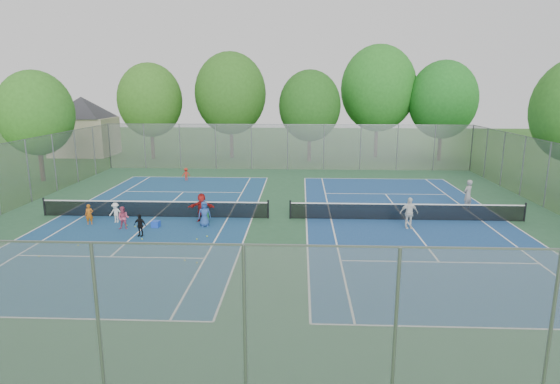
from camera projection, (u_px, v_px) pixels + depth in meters
The scene contains 36 objects.
ground at pixel (279, 219), 26.08m from camera, with size 120.00×120.00×0.00m, color #26571B.
court_pad at pixel (279, 219), 26.08m from camera, with size 32.00×32.00×0.01m, color #295736.
court_left at pixel (156, 217), 26.38m from camera, with size 10.97×23.77×0.01m, color navy.
court_right at pixel (406, 220), 25.78m from camera, with size 10.97×23.77×0.01m, color navy.
net_left at pixel (155, 209), 26.29m from camera, with size 12.87×0.10×0.91m, color black.
net_right at pixel (406, 212), 25.68m from camera, with size 12.87×0.10×0.91m, color black.
fence_north at pixel (288, 147), 41.24m from camera, with size 32.00×0.10×4.00m, color gray.
fence_south at pixel (245, 333), 10.05m from camera, with size 32.00×0.10×4.00m, color gray.
house at pixel (82, 116), 49.51m from camera, with size 11.03×11.03×7.30m.
tree_nw at pixel (150, 100), 46.84m from camera, with size 6.40×6.40×9.58m.
tree_nl at pixel (231, 94), 47.33m from camera, with size 7.20×7.20×10.69m.
tree_nc at pixel (310, 106), 45.29m from camera, with size 6.00×6.00×8.85m.
tree_nr at pixel (378, 88), 47.55m from camera, with size 7.60×7.60×11.42m.
tree_ne at pixel (443, 100), 45.57m from camera, with size 6.60×6.60×9.77m.
tree_side_w at pixel (36, 113), 35.51m from camera, with size 5.60×5.60×8.47m.
ball_crate at pixel (156, 224), 24.44m from camera, with size 0.39×0.39×0.34m, color blue.
ball_hopper at pixel (206, 217), 25.35m from camera, with size 0.30×0.30×0.58m, color green.
student_a at pixel (89, 215), 24.83m from camera, with size 0.40×0.27×1.11m, color #C56012.
student_b at pixel (123, 218), 23.99m from camera, with size 0.58×0.45×1.20m, color #CF5071.
student_c at pixel (116, 213), 25.21m from camera, with size 0.71×0.41×1.10m, color silver.
student_d at pixel (140, 225), 22.87m from camera, with size 0.66×0.28×1.13m, color black.
student_e at pixel (204, 214), 24.50m from camera, with size 0.66×0.43×1.35m, color #294E96.
student_f at pixel (202, 207), 25.38m from camera, with size 1.45×0.46×1.57m, color maroon.
child_far_baseline at pixel (186, 174), 36.62m from camera, with size 0.65×0.37×1.00m, color #B32719.
instructor at pixel (468, 195), 27.84m from camera, with size 0.66×0.43×1.82m, color gray.
teen_court_b at pixel (409, 213), 24.12m from camera, with size 0.97×0.40×1.65m, color white.
tennis_ball_0 at pixel (135, 227), 24.41m from camera, with size 0.07×0.07×0.07m, color #ADCC2F.
tennis_ball_1 at pixel (142, 239), 22.43m from camera, with size 0.07×0.07×0.07m, color #B7CB2F.
tennis_ball_2 at pixel (197, 239), 22.40m from camera, with size 0.07×0.07×0.07m, color #A9CA2F.
tennis_ball_3 at pixel (207, 237), 22.83m from camera, with size 0.07×0.07×0.07m, color #BDE034.
tennis_ball_4 at pixel (39, 257), 20.14m from camera, with size 0.07×0.07×0.07m, color #B8D331.
tennis_ball_5 at pixel (78, 246), 21.51m from camera, with size 0.07×0.07×0.07m, color #AAC12D.
tennis_ball_6 at pixel (185, 261), 19.64m from camera, with size 0.07×0.07×0.07m, color #C5E034.
tennis_ball_7 at pixel (203, 224), 24.89m from camera, with size 0.07×0.07×0.07m, color yellow.
tennis_ball_8 at pixel (197, 263), 19.39m from camera, with size 0.07×0.07×0.07m, color #C9E034.
tennis_ball_9 at pixel (127, 226), 24.64m from camera, with size 0.07×0.07×0.07m, color #E0EE37.
Camera 1 is at (1.16, -25.10, 7.16)m, focal length 30.00 mm.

